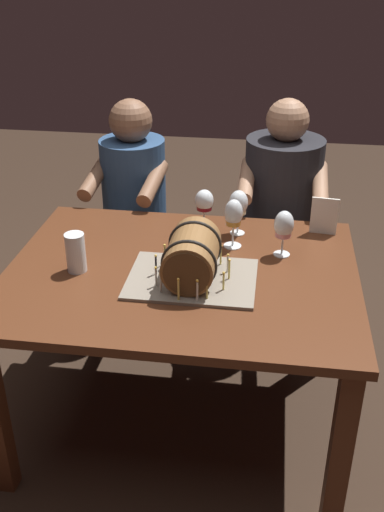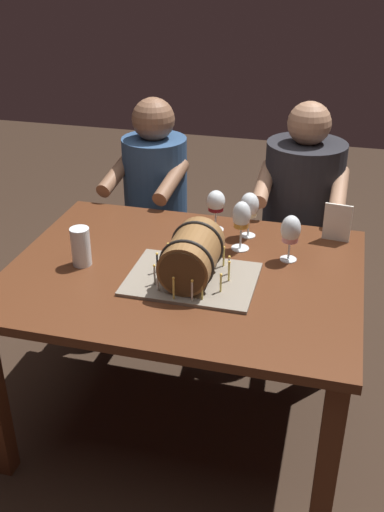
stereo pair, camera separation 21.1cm
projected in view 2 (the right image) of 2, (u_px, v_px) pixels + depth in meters
ground_plane at (185, 416)px, 2.57m from camera, size 8.00×8.00×0.00m
dining_table at (184, 292)px, 2.27m from camera, size 1.31×1.01×0.73m
barrel_cake at (192, 259)px, 2.12m from camera, size 0.46×0.34×0.20m
wine_glass_red at (216, 203)px, 2.47m from camera, size 0.08×0.08×0.18m
wine_glass_rose at (291, 231)px, 2.24m from camera, size 0.08×0.08×0.18m
wine_glass_amber at (241, 217)px, 2.31m from camera, size 0.07×0.07×0.20m
wine_glass_white at (249, 207)px, 2.41m from camera, size 0.08×0.08×0.19m
beer_pint at (81, 248)px, 2.23m from camera, size 0.07×0.07×0.15m
menu_card at (337, 223)px, 2.40m from camera, size 0.11×0.03×0.16m
person_seated_left at (156, 221)px, 3.08m from camera, size 0.38×0.48×1.16m
person_seated_right at (299, 230)px, 2.90m from camera, size 0.40×0.48×1.19m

